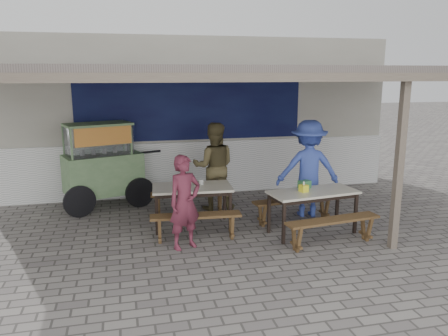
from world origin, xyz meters
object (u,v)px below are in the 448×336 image
bench_right_street (333,225)px  vendor_cart (102,162)px  condiment_bowl (187,184)px  condiment_jar (201,182)px  bench_left_street (196,221)px  patron_right_table (308,169)px  table_left (192,190)px  tissue_box (304,188)px  patron_street_side (185,202)px  bench_left_wall (189,198)px  donation_box (304,184)px  table_right (313,195)px  patron_wall_side (214,166)px  bench_right_wall (294,204)px

bench_right_street → vendor_cart: size_ratio=0.80×
condiment_bowl → condiment_jar: bearing=-1.9°
bench_left_street → patron_right_table: (2.32, 0.82, 0.59)m
condiment_bowl → table_left: bearing=-55.4°
tissue_box → condiment_bowl: (-1.84, 0.90, -0.04)m
patron_street_side → condiment_jar: 1.12m
bench_left_wall → table_left: bearing=-90.0°
donation_box → patron_street_side: bearing=-170.5°
table_right → condiment_jar: condiment_jar is taller
bench_left_wall → donation_box: donation_box is taller
vendor_cart → patron_wall_side: (2.18, -0.64, -0.06)m
vendor_cart → patron_right_table: 4.11m
bench_left_wall → patron_right_table: (2.21, -0.53, 0.59)m
patron_wall_side → condiment_bowl: 1.08m
bench_right_street → vendor_cart: 4.72m
bench_right_street → patron_street_side: size_ratio=1.09×
table_left → donation_box: donation_box is taller
patron_right_table → condiment_bowl: patron_right_table is taller
bench_left_street → table_left: bearing=90.0°
bench_left_wall → table_right: (1.90, -1.46, 0.33)m
bench_right_street → patron_wall_side: bearing=114.0°
patron_street_side → condiment_bowl: bearing=57.0°
tissue_box → condiment_bowl: 2.05m
bench_left_street → patron_street_side: (-0.21, -0.25, 0.41)m
table_right → vendor_cart: vendor_cart is taller
table_left → condiment_bowl: size_ratio=7.02×
table_right → bench_right_street: table_right is taller
patron_wall_side → bench_right_wall: bearing=149.9°
bench_right_street → table_right: bearing=90.0°
condiment_jar → condiment_bowl: 0.26m
table_left → bench_left_wall: bearing=90.0°
patron_right_table → vendor_cart: bearing=-8.2°
vendor_cart → patron_wall_side: 2.27m
bench_right_street → donation_box: (-0.14, 0.83, 0.47)m
bench_left_street → tissue_box: size_ratio=12.39×
bench_left_wall → table_right: bearing=-33.2°
patron_wall_side → condiment_bowl: bearing=63.1°
patron_wall_side → tissue_box: patron_wall_side is taller
patron_wall_side → patron_right_table: 1.85m
bench_right_street → patron_wall_side: 2.80m
bench_left_street → condiment_jar: bearing=77.5°
table_left → bench_left_wall: (0.05, 0.68, -0.33)m
bench_right_wall → patron_wall_side: 1.79m
bench_left_wall → tissue_box: 2.31m
bench_left_wall → donation_box: 2.26m
bench_left_wall → bench_right_street: size_ratio=0.92×
bench_left_wall → patron_street_side: (-0.32, -1.60, 0.41)m
table_left → vendor_cart: (-1.58, 1.59, 0.27)m
patron_street_side → donation_box: (2.15, 0.36, 0.07)m
patron_right_table → condiment_jar: size_ratio=19.86×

